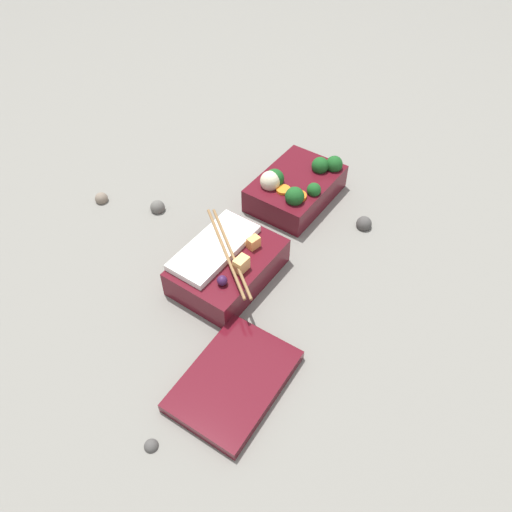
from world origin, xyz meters
TOP-DOWN VIEW (x-y plane):
  - ground_plane at (0.00, 0.00)m, footprint 3.00×3.00m
  - bento_tray_vegetable at (-0.12, -0.02)m, footprint 0.19×0.13m
  - bento_tray_rice at (0.12, -0.01)m, footprint 0.19×0.18m
  - bento_lid at (0.28, 0.12)m, footprint 0.19×0.13m
  - pebble_0 at (-0.13, 0.13)m, footprint 0.03×0.03m
  - pebble_1 at (0.42, 0.09)m, footprint 0.02×0.02m
  - pebble_2 at (0.06, -0.22)m, footprint 0.03×0.03m
  - pebble_3 at (0.11, -0.34)m, footprint 0.03×0.03m

SIDE VIEW (x-z plane):
  - ground_plane at x=0.00m, z-range 0.00..0.00m
  - pebble_1 at x=0.42m, z-range 0.00..0.01m
  - pebble_3 at x=0.11m, z-range -0.01..0.02m
  - pebble_2 at x=0.06m, z-range -0.01..0.02m
  - pebble_0 at x=-0.13m, z-range -0.01..0.02m
  - bento_lid at x=0.28m, z-range 0.00..0.02m
  - bento_tray_rice at x=0.12m, z-range -0.01..0.07m
  - bento_tray_vegetable at x=-0.12m, z-range -0.01..0.07m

